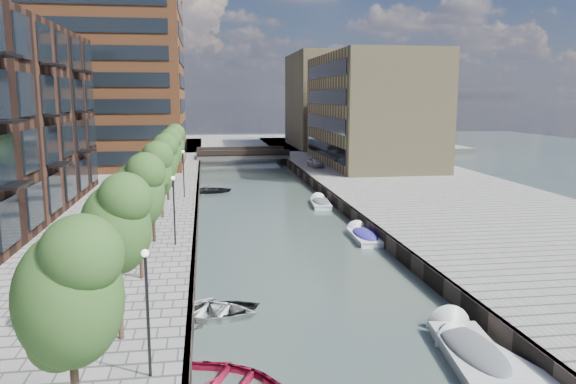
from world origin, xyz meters
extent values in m
plane|color=#38473F|center=(0.00, 40.00, 0.00)|extent=(300.00, 300.00, 0.00)
cube|color=gray|center=(16.00, 40.00, 0.50)|extent=(20.00, 140.00, 1.00)
cube|color=#332823|center=(-6.10, 40.00, 0.50)|extent=(0.25, 140.00, 1.00)
cube|color=#332823|center=(6.10, 40.00, 0.50)|extent=(0.25, 140.00, 1.00)
cube|color=gray|center=(0.00, 100.00, 0.50)|extent=(80.00, 40.00, 1.00)
cube|color=brown|center=(-17.00, 65.00, 16.00)|extent=(18.00, 18.00, 30.00)
cube|color=#9B8A5F|center=(16.00, 62.00, 8.00)|extent=(12.00, 25.00, 14.00)
cube|color=#9B8A5F|center=(16.00, 88.00, 9.00)|extent=(12.00, 20.00, 16.00)
cube|color=gray|center=(0.00, 72.00, 1.30)|extent=(13.00, 6.00, 0.60)
cube|color=#332823|center=(0.00, 69.20, 1.90)|extent=(13.00, 0.40, 0.80)
cube|color=#332823|center=(0.00, 74.80, 1.90)|extent=(13.00, 0.40, 0.80)
ellipsoid|color=#2D5921|center=(-8.50, 4.00, 5.33)|extent=(2.50, 2.50, 3.25)
cylinder|color=#382619|center=(-8.50, 11.00, 2.60)|extent=(0.20, 0.20, 3.20)
ellipsoid|color=#2D5921|center=(-8.50, 11.00, 5.33)|extent=(2.50, 2.50, 3.25)
cylinder|color=#382619|center=(-8.50, 18.00, 2.60)|extent=(0.20, 0.20, 3.20)
ellipsoid|color=#2D5921|center=(-8.50, 18.00, 5.33)|extent=(2.50, 2.50, 3.25)
cylinder|color=#382619|center=(-8.50, 25.00, 2.60)|extent=(0.20, 0.20, 3.20)
ellipsoid|color=#2D5921|center=(-8.50, 25.00, 5.33)|extent=(2.50, 2.50, 3.25)
cylinder|color=#382619|center=(-8.50, 32.00, 2.60)|extent=(0.20, 0.20, 3.20)
ellipsoid|color=#2D5921|center=(-8.50, 32.00, 5.33)|extent=(2.50, 2.50, 3.25)
cylinder|color=#382619|center=(-8.50, 39.00, 2.60)|extent=(0.20, 0.20, 3.20)
ellipsoid|color=#2D5921|center=(-8.50, 39.00, 5.33)|extent=(2.50, 2.50, 3.25)
cylinder|color=#382619|center=(-8.50, 46.00, 2.60)|extent=(0.20, 0.20, 3.20)
ellipsoid|color=#2D5921|center=(-8.50, 46.00, 5.33)|extent=(2.50, 2.50, 3.25)
cylinder|color=black|center=(-7.20, 8.00, 3.00)|extent=(0.10, 0.10, 4.00)
sphere|color=#FFF2CC|center=(-7.20, 8.00, 5.00)|extent=(0.24, 0.24, 0.24)
cylinder|color=black|center=(-7.20, 24.00, 3.00)|extent=(0.10, 0.10, 4.00)
sphere|color=#FFF2CC|center=(-7.20, 24.00, 5.00)|extent=(0.24, 0.24, 0.24)
cylinder|color=black|center=(-7.20, 40.00, 3.00)|extent=(0.10, 0.10, 4.00)
sphere|color=#FFF2CC|center=(-7.20, 40.00, 5.00)|extent=(0.24, 0.24, 0.24)
imported|color=black|center=(-4.93, 15.26, 0.00)|extent=(4.54, 3.67, 0.83)
imported|color=white|center=(-5.40, 15.10, 0.00)|extent=(5.30, 4.44, 0.94)
imported|color=black|center=(-5.02, 48.14, 0.00)|extent=(4.77, 3.49, 0.96)
cube|color=silver|center=(4.30, 9.35, 0.05)|extent=(2.51, 5.23, 0.71)
cube|color=silver|center=(4.30, 9.35, 0.44)|extent=(2.61, 5.35, 0.11)
cone|color=silver|center=(4.63, 11.84, 0.11)|extent=(1.97, 1.22, 1.86)
ellipsoid|color=#515558|center=(4.30, 9.35, 0.49)|extent=(2.34, 4.78, 0.61)
cube|color=silver|center=(4.88, 8.25, 0.05)|extent=(2.77, 4.82, 0.64)
cube|color=silver|center=(4.88, 8.25, 0.40)|extent=(2.88, 4.94, 0.10)
cone|color=silver|center=(4.31, 10.45, 0.10)|extent=(1.85, 1.28, 1.68)
cube|color=white|center=(5.33, 27.07, 0.05)|extent=(1.65, 4.21, 0.59)
cube|color=white|center=(5.33, 27.07, 0.36)|extent=(1.72, 4.30, 0.09)
cone|color=white|center=(5.38, 29.16, 0.09)|extent=(1.56, 0.86, 1.54)
ellipsoid|color=#292094|center=(5.33, 27.07, 0.41)|extent=(1.55, 3.85, 0.51)
cube|color=white|center=(4.81, 39.41, 0.04)|extent=(1.84, 4.14, 0.57)
cube|color=white|center=(4.81, 39.41, 0.35)|extent=(1.92, 4.23, 0.09)
cone|color=white|center=(4.99, 41.41, 0.09)|extent=(1.55, 0.92, 1.49)
ellipsoid|color=#525659|center=(4.81, 39.41, 0.39)|extent=(1.72, 3.78, 0.49)
imported|color=silver|center=(8.27, 59.20, 1.59)|extent=(1.87, 3.60, 1.17)
camera|label=1|loc=(-5.33, -8.89, 9.68)|focal=35.00mm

